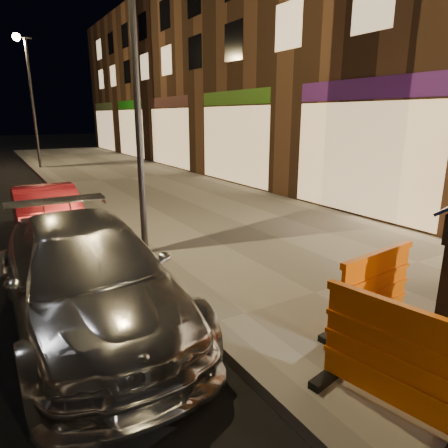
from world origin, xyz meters
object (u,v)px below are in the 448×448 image
car_silver (92,323)px  car_red (51,241)px  barrier_back (375,293)px  barrier_kerbside (392,359)px

car_silver → car_red: 4.12m
barrier_back → car_silver: 3.61m
barrier_back → barrier_kerbside: bearing=-141.4°
barrier_kerbside → car_red: size_ratio=0.37×
car_silver → barrier_kerbside: bearing=-60.0°
barrier_back → car_red: barrier_back is taller
car_silver → car_red: (0.09, 4.12, 0.00)m
barrier_kerbside → car_silver: (-1.81, 3.19, -0.67)m
barrier_back → car_silver: size_ratio=0.28×
barrier_kerbside → car_red: barrier_kerbside is taller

